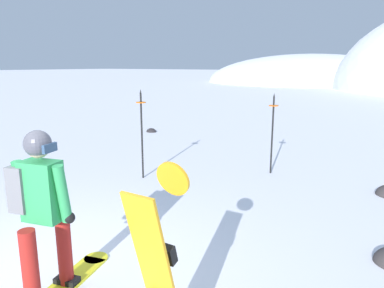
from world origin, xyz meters
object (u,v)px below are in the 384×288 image
(snowboarder_main, at_px, (42,212))
(piste_marker_near, at_px, (142,128))
(spare_snowboard, at_px, (160,269))
(piste_marker_far, at_px, (273,128))
(rock_mid, at_px, (151,132))

(snowboarder_main, xyz_separation_m, piste_marker_near, (-1.73, 3.56, 0.12))
(spare_snowboard, height_order, piste_marker_far, piste_marker_far)
(piste_marker_near, relative_size, rock_mid, 4.94)
(spare_snowboard, bearing_deg, snowboarder_main, 178.25)
(piste_marker_far, distance_m, rock_mid, 5.87)
(spare_snowboard, relative_size, piste_marker_near, 0.88)
(spare_snowboard, distance_m, piste_marker_far, 5.43)
(rock_mid, bearing_deg, piste_marker_far, -25.42)
(piste_marker_near, bearing_deg, rock_mid, 126.46)
(piste_marker_near, bearing_deg, spare_snowboard, -48.64)
(piste_marker_far, height_order, rock_mid, piste_marker_far)
(rock_mid, bearing_deg, spare_snowboard, -51.19)
(snowboarder_main, distance_m, spare_snowboard, 1.45)
(snowboarder_main, xyz_separation_m, piste_marker_far, (0.39, 5.28, 0.07))
(piste_marker_far, bearing_deg, rock_mid, 154.58)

